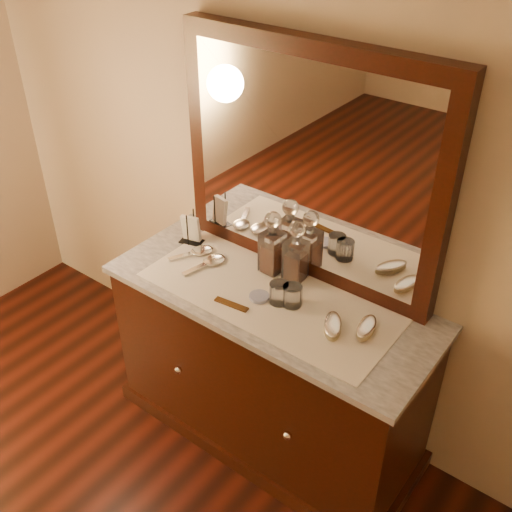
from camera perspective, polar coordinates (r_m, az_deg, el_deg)
name	(u,v)px	position (r m, az deg, el deg)	size (l,w,h in m)	color
dresser_cabinet	(269,369)	(2.83, 1.25, -10.68)	(1.40, 0.55, 0.82)	black
dresser_plinth	(268,423)	(3.10, 1.16, -15.51)	(1.46, 0.59, 0.08)	black
knob_left	(178,370)	(2.79, -7.36, -10.66)	(0.04, 0.04, 0.04)	silver
knob_right	(288,436)	(2.52, 3.00, -16.60)	(0.04, 0.04, 0.04)	silver
marble_top	(270,297)	(2.54, 1.37, -3.91)	(1.44, 0.59, 0.03)	silver
mirror_frame	(308,166)	(2.44, 4.97, 8.52)	(1.20, 0.08, 1.00)	black
mirror_glass	(304,169)	(2.41, 4.52, 8.24)	(1.06, 0.01, 0.86)	white
lace_runner	(268,296)	(2.52, 1.10, -3.83)	(1.10, 0.45, 0.00)	white
pin_dish	(259,297)	(2.50, 0.31, -3.87)	(0.08, 0.08, 0.01)	white
comb	(231,304)	(2.47, -2.34, -4.59)	(0.15, 0.03, 0.01)	brown
napkin_rack	(191,230)	(2.84, -6.17, 2.44)	(0.12, 0.09, 0.16)	black
decanter_left	(272,249)	(2.60, 1.55, 0.69)	(0.10, 0.10, 0.30)	#8A3714
decanter_right	(296,257)	(2.56, 3.78, -0.12)	(0.09, 0.09, 0.29)	#8A3714
brush_near	(333,326)	(2.36, 7.26, -6.58)	(0.14, 0.17, 0.04)	#9A875E
brush_far	(366,328)	(2.37, 10.39, -6.70)	(0.09, 0.16, 0.04)	#9A875E
hand_mirror_outer	(198,252)	(2.78, -5.47, 0.43)	(0.15, 0.22, 0.02)	silver
hand_mirror_inner	(211,262)	(2.71, -4.30, -0.53)	(0.11, 0.23, 0.02)	silver
tumblers	(286,294)	(2.45, 2.82, -3.64)	(0.13, 0.10, 0.09)	white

